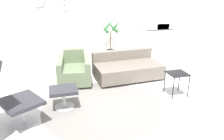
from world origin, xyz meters
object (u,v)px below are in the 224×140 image
at_px(armchair_red, 74,71).
at_px(side_table, 177,76).
at_px(ottoman, 64,93).
at_px(potted_plant, 111,42).
at_px(couch_low, 127,68).
at_px(shelf_unit, 159,27).

xyz_separation_m(armchair_red, side_table, (1.91, -1.22, 0.14)).
xyz_separation_m(ottoman, potted_plant, (1.60, 2.63, 0.27)).
xyz_separation_m(armchair_red, couch_low, (1.27, -0.02, -0.05)).
bearing_deg(ottoman, shelf_unit, 40.45).
height_order(armchair_red, side_table, armchair_red).
bearing_deg(shelf_unit, potted_plant, -174.22).
distance_m(potted_plant, shelf_unit, 1.73).
xyz_separation_m(ottoman, side_table, (2.23, -0.09, 0.13)).
bearing_deg(ottoman, couch_low, 34.95).
bearing_deg(armchair_red, couch_low, -173.72).
relative_size(ottoman, potted_plant, 0.39).
bearing_deg(potted_plant, armchair_red, -130.51).
relative_size(side_table, potted_plant, 0.38).
relative_size(armchair_red, side_table, 1.99).
xyz_separation_m(ottoman, couch_low, (1.59, 1.11, -0.06)).
height_order(ottoman, armchair_red, armchair_red).
bearing_deg(side_table, armchair_red, 147.50).
height_order(ottoman, couch_low, couch_low).
height_order(armchair_red, shelf_unit, shelf_unit).
height_order(potted_plant, shelf_unit, shelf_unit).
bearing_deg(armchair_red, side_table, 154.79).
relative_size(armchair_red, potted_plant, 0.76).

